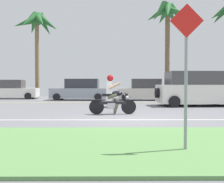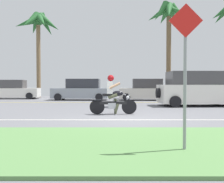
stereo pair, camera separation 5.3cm
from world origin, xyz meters
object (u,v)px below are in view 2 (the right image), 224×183
(parked_car_0, at_px, (11,90))
(parked_car_1, at_px, (80,90))
(palm_tree_0, at_px, (168,18))
(suv_nearby, at_px, (196,89))
(parked_car_3, at_px, (200,90))
(parked_car_2, at_px, (144,90))
(street_sign, at_px, (184,63))
(motorcyclist, at_px, (112,98))
(palm_tree_2, at_px, (37,26))

(parked_car_0, distance_m, parked_car_1, 6.49)
(parked_car_0, distance_m, palm_tree_0, 15.72)
(suv_nearby, relative_size, parked_car_0, 1.01)
(suv_nearby, distance_m, parked_car_3, 8.72)
(parked_car_2, distance_m, palm_tree_0, 8.14)
(parked_car_0, height_order, street_sign, street_sign)
(suv_nearby, distance_m, palm_tree_0, 11.28)
(motorcyclist, distance_m, street_sign, 6.28)
(parked_car_0, xyz_separation_m, parked_car_2, (11.37, -1.83, 0.02))
(suv_nearby, xyz_separation_m, street_sign, (-3.62, -10.21, 0.69))
(parked_car_3, bearing_deg, parked_car_0, -177.03)
(parked_car_2, distance_m, palm_tree_2, 12.24)
(parked_car_1, distance_m, palm_tree_0, 10.92)
(parked_car_0, height_order, parked_car_2, parked_car_2)
(street_sign, bearing_deg, parked_car_2, 85.33)
(parked_car_0, bearing_deg, suv_nearby, -27.96)
(motorcyclist, distance_m, palm_tree_2, 16.78)
(parked_car_2, height_order, palm_tree_0, palm_tree_0)
(suv_nearby, bearing_deg, parked_car_1, 143.23)
(parked_car_0, relative_size, palm_tree_0, 0.51)
(motorcyclist, bearing_deg, parked_car_0, 127.51)
(suv_nearby, bearing_deg, street_sign, -109.51)
(motorcyclist, height_order, street_sign, street_sign)
(motorcyclist, height_order, suv_nearby, suv_nearby)
(motorcyclist, bearing_deg, parked_car_1, 104.48)
(suv_nearby, bearing_deg, parked_car_0, 152.04)
(parked_car_3, bearing_deg, parked_car_2, -153.57)
(parked_car_2, height_order, palm_tree_2, palm_tree_2)
(parked_car_1, height_order, palm_tree_0, palm_tree_0)
(parked_car_2, xyz_separation_m, street_sign, (-1.28, -15.65, 0.88))
(motorcyclist, relative_size, street_sign, 0.72)
(parked_car_0, xyz_separation_m, parked_car_3, (16.81, 0.87, -0.02))
(motorcyclist, bearing_deg, parked_car_2, 74.84)
(motorcyclist, relative_size, suv_nearby, 0.43)
(parked_car_0, height_order, parked_car_3, parked_car_0)
(palm_tree_2, bearing_deg, parked_car_3, -6.02)
(motorcyclist, distance_m, parked_car_2, 9.94)
(parked_car_3, height_order, street_sign, street_sign)
(motorcyclist, height_order, palm_tree_2, palm_tree_2)
(parked_car_1, xyz_separation_m, street_sign, (3.83, -15.77, 0.88))
(parked_car_3, relative_size, palm_tree_0, 0.46)
(street_sign, bearing_deg, parked_car_0, 119.99)
(parked_car_3, bearing_deg, palm_tree_2, 173.98)
(motorcyclist, relative_size, parked_car_1, 0.44)
(motorcyclist, xyz_separation_m, parked_car_2, (2.60, 9.59, 0.08))
(parked_car_2, xyz_separation_m, palm_tree_0, (2.72, 3.77, 6.68))
(motorcyclist, distance_m, palm_tree_0, 15.90)
(parked_car_2, bearing_deg, palm_tree_0, 54.22)
(parked_car_0, distance_m, parked_car_3, 16.84)
(palm_tree_0, bearing_deg, parked_car_3, -21.40)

